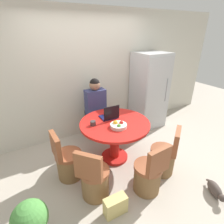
{
  "coord_description": "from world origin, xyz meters",
  "views": [
    {
      "loc": [
        -1.27,
        -1.99,
        2.16
      ],
      "look_at": [
        0.02,
        0.38,
        0.9
      ],
      "focal_mm": 28.0,
      "sensor_mm": 36.0,
      "label": 1
    }
  ],
  "objects_px": {
    "chair_near_left_corner": "(94,180)",
    "laptop": "(110,115)",
    "refrigerator": "(149,91)",
    "chair_left_side": "(68,162)",
    "dining_table": "(115,132)",
    "handbag": "(115,206)",
    "person_seated": "(95,106)",
    "potted_plant": "(30,220)",
    "chair_near_camera": "(148,175)",
    "chair_near_right_corner": "(164,158)",
    "cat": "(215,190)",
    "fruit_bowl": "(118,125)"
  },
  "relations": [
    {
      "from": "person_seated",
      "to": "dining_table",
      "type": "bearing_deg",
      "value": 91.14
    },
    {
      "from": "person_seated",
      "to": "handbag",
      "type": "bearing_deg",
      "value": 74.03
    },
    {
      "from": "cat",
      "to": "dining_table",
      "type": "bearing_deg",
      "value": -121.56
    },
    {
      "from": "person_seated",
      "to": "potted_plant",
      "type": "bearing_deg",
      "value": 47.12
    },
    {
      "from": "refrigerator",
      "to": "chair_left_side",
      "type": "bearing_deg",
      "value": -159.63
    },
    {
      "from": "chair_near_left_corner",
      "to": "laptop",
      "type": "relative_size",
      "value": 2.82
    },
    {
      "from": "chair_near_left_corner",
      "to": "chair_near_right_corner",
      "type": "distance_m",
      "value": 1.19
    },
    {
      "from": "dining_table",
      "to": "handbag",
      "type": "xyz_separation_m",
      "value": [
        -0.53,
        -0.96,
        -0.43
      ]
    },
    {
      "from": "dining_table",
      "to": "person_seated",
      "type": "xyz_separation_m",
      "value": [
        -0.02,
        0.82,
        0.18
      ]
    },
    {
      "from": "person_seated",
      "to": "laptop",
      "type": "xyz_separation_m",
      "value": [
        0.01,
        -0.64,
        0.07
      ]
    },
    {
      "from": "chair_near_right_corner",
      "to": "fruit_bowl",
      "type": "relative_size",
      "value": 3.08
    },
    {
      "from": "laptop",
      "to": "cat",
      "type": "xyz_separation_m",
      "value": [
        0.88,
        -1.58,
        -0.72
      ]
    },
    {
      "from": "chair_near_right_corner",
      "to": "chair_near_camera",
      "type": "distance_m",
      "value": 0.5
    },
    {
      "from": "fruit_bowl",
      "to": "person_seated",
      "type": "bearing_deg",
      "value": 89.18
    },
    {
      "from": "refrigerator",
      "to": "laptop",
      "type": "height_order",
      "value": "refrigerator"
    },
    {
      "from": "chair_left_side",
      "to": "handbag",
      "type": "distance_m",
      "value": 0.99
    },
    {
      "from": "chair_near_right_corner",
      "to": "fruit_bowl",
      "type": "bearing_deg",
      "value": -80.24
    },
    {
      "from": "dining_table",
      "to": "fruit_bowl",
      "type": "height_order",
      "value": "fruit_bowl"
    },
    {
      "from": "chair_near_left_corner",
      "to": "laptop",
      "type": "distance_m",
      "value": 1.13
    },
    {
      "from": "chair_near_camera",
      "to": "handbag",
      "type": "xyz_separation_m",
      "value": [
        -0.6,
        -0.09,
        -0.15
      ]
    },
    {
      "from": "fruit_bowl",
      "to": "handbag",
      "type": "relative_size",
      "value": 0.9
    },
    {
      "from": "person_seated",
      "to": "refrigerator",
      "type": "bearing_deg",
      "value": 178.32
    },
    {
      "from": "refrigerator",
      "to": "potted_plant",
      "type": "xyz_separation_m",
      "value": [
        -2.85,
        -1.54,
        -0.59
      ]
    },
    {
      "from": "refrigerator",
      "to": "person_seated",
      "type": "relative_size",
      "value": 1.31
    },
    {
      "from": "chair_near_left_corner",
      "to": "potted_plant",
      "type": "xyz_separation_m",
      "value": [
        -0.84,
        -0.18,
        0.0
      ]
    },
    {
      "from": "chair_near_camera",
      "to": "refrigerator",
      "type": "bearing_deg",
      "value": -132.66
    },
    {
      "from": "refrigerator",
      "to": "laptop",
      "type": "distance_m",
      "value": 1.49
    },
    {
      "from": "person_seated",
      "to": "chair_near_left_corner",
      "type": "bearing_deg",
      "value": 65.71
    },
    {
      "from": "cat",
      "to": "potted_plant",
      "type": "height_order",
      "value": "potted_plant"
    },
    {
      "from": "dining_table",
      "to": "laptop",
      "type": "height_order",
      "value": "laptop"
    },
    {
      "from": "chair_near_right_corner",
      "to": "handbag",
      "type": "height_order",
      "value": "chair_near_right_corner"
    },
    {
      "from": "chair_left_side",
      "to": "laptop",
      "type": "relative_size",
      "value": 2.82
    },
    {
      "from": "chair_near_right_corner",
      "to": "cat",
      "type": "xyz_separation_m",
      "value": [
        0.34,
        -0.71,
        -0.19
      ]
    },
    {
      "from": "chair_near_left_corner",
      "to": "cat",
      "type": "xyz_separation_m",
      "value": [
        1.52,
        -0.82,
        -0.19
      ]
    },
    {
      "from": "fruit_bowl",
      "to": "handbag",
      "type": "xyz_separation_m",
      "value": [
        -0.5,
        -0.79,
        -0.66
      ]
    },
    {
      "from": "fruit_bowl",
      "to": "chair_left_side",
      "type": "bearing_deg",
      "value": 171.74
    },
    {
      "from": "dining_table",
      "to": "laptop",
      "type": "xyz_separation_m",
      "value": [
        -0.01,
        0.18,
        0.25
      ]
    },
    {
      "from": "chair_near_left_corner",
      "to": "chair_near_camera",
      "type": "relative_size",
      "value": 1.0
    },
    {
      "from": "chair_left_side",
      "to": "handbag",
      "type": "height_order",
      "value": "chair_left_side"
    },
    {
      "from": "chair_left_side",
      "to": "handbag",
      "type": "relative_size",
      "value": 2.77
    },
    {
      "from": "dining_table",
      "to": "fruit_bowl",
      "type": "relative_size",
      "value": 4.42
    },
    {
      "from": "chair_near_camera",
      "to": "potted_plant",
      "type": "distance_m",
      "value": 1.56
    },
    {
      "from": "chair_near_right_corner",
      "to": "dining_table",
      "type": "bearing_deg",
      "value": -90.0
    },
    {
      "from": "dining_table",
      "to": "cat",
      "type": "bearing_deg",
      "value": -58.1
    },
    {
      "from": "chair_near_right_corner",
      "to": "person_seated",
      "type": "height_order",
      "value": "person_seated"
    },
    {
      "from": "chair_near_right_corner",
      "to": "person_seated",
      "type": "bearing_deg",
      "value": -107.72
    },
    {
      "from": "chair_near_left_corner",
      "to": "chair_near_right_corner",
      "type": "bearing_deg",
      "value": -137.07
    },
    {
      "from": "chair_near_camera",
      "to": "chair_near_right_corner",
      "type": "bearing_deg",
      "value": -163.39
    },
    {
      "from": "potted_plant",
      "to": "cat",
      "type": "bearing_deg",
      "value": -15.11
    },
    {
      "from": "chair_near_right_corner",
      "to": "chair_left_side",
      "type": "bearing_deg",
      "value": -62.23
    }
  ]
}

